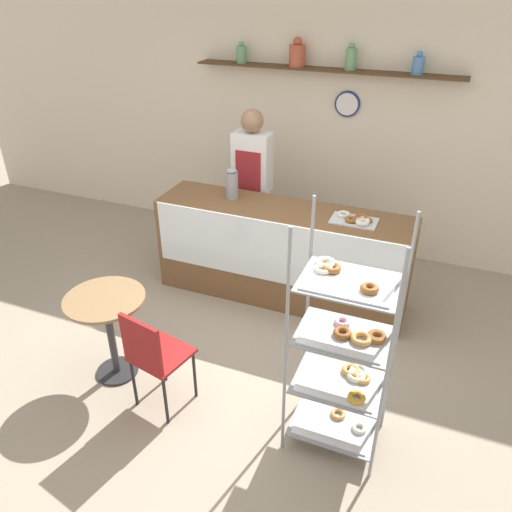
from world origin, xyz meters
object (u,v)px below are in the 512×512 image
Objects in this scene: person_worker at (252,184)px; cafe_table at (108,318)px; pastry_rack at (344,354)px; cafe_chair at (152,353)px; coffee_carafe at (232,184)px; donut_tray_counter at (357,220)px.

cafe_table is (-0.37, -2.07, -0.41)m from person_worker.
pastry_rack is 1.86m from cafe_table.
coffee_carafe reaches higher than cafe_chair.
coffee_carafe is (-0.20, 1.86, 0.58)m from cafe_chair.
person_worker is (-1.48, 2.04, 0.20)m from pastry_rack.
donut_tray_counter is at bearing 44.94° from cafe_table.
pastry_rack is at bearing -80.16° from donut_tray_counter.
pastry_rack is 1.99× the size of cafe_chair.
coffee_carafe is at bearing 133.16° from pastry_rack.
coffee_carafe is at bearing -96.04° from person_worker.
donut_tray_counter is (-0.27, 1.55, 0.22)m from pastry_rack.
coffee_carafe is (-0.04, -0.41, 0.15)m from person_worker.
cafe_table is 1.78m from coffee_carafe.
coffee_carafe is at bearing 78.71° from cafe_table.
person_worker is 5.70× the size of coffee_carafe.
cafe_table is at bearing -135.06° from donut_tray_counter.
pastry_rack is 4.22× the size of donut_tray_counter.
person_worker is at bearing -73.87° from cafe_chair.
cafe_chair is at bearing -86.07° from person_worker.
pastry_rack is at bearing 1.11° from cafe_table.
person_worker reaches higher than pastry_rack.
pastry_rack reaches higher than coffee_carafe.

